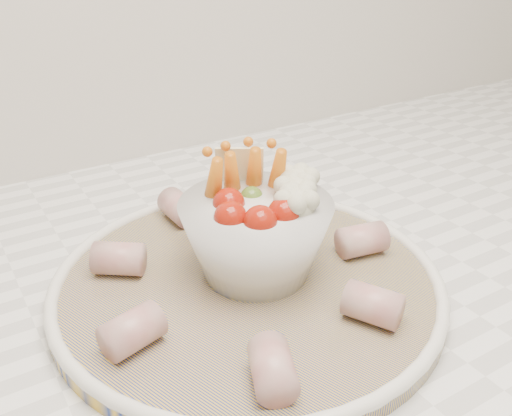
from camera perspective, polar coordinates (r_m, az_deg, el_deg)
serving_platter at (r=0.54m, az=-0.85°, el=-7.40°), size 0.46×0.46×0.02m
veggie_bowl at (r=0.52m, az=0.13°, el=-2.31°), size 0.14×0.14×0.12m
cured_meat_rolls at (r=0.53m, az=-1.01°, el=-5.64°), size 0.29×0.31×0.03m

